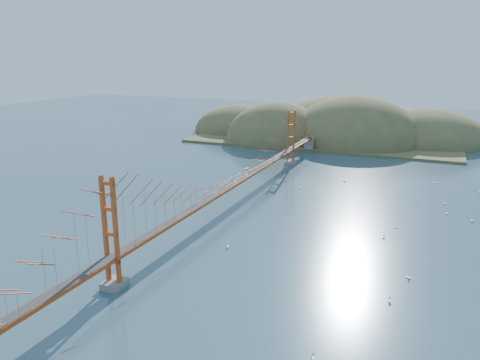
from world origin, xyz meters
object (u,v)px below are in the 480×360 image
at_px(sailboat_2, 408,277).
at_px(sailboat_1, 445,203).
at_px(bridge, 234,160).
at_px(sailboat_0, 390,300).

xyz_separation_m(sailboat_2, sailboat_1, (3.47, 28.94, -0.01)).
relative_size(bridge, sailboat_2, 132.68).
distance_m(sailboat_0, sailboat_1, 35.07).
xyz_separation_m(bridge, sailboat_0, (26.06, -22.14, -6.87)).
height_order(sailboat_2, sailboat_1, sailboat_2).
bearing_deg(sailboat_1, sailboat_0, -97.78).
distance_m(bridge, sailboat_0, 34.88).
xyz_separation_m(bridge, sailboat_1, (30.81, 12.60, -6.86)).
xyz_separation_m(sailboat_0, sailboat_1, (4.75, 34.74, 0.01)).
height_order(bridge, sailboat_1, bridge).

